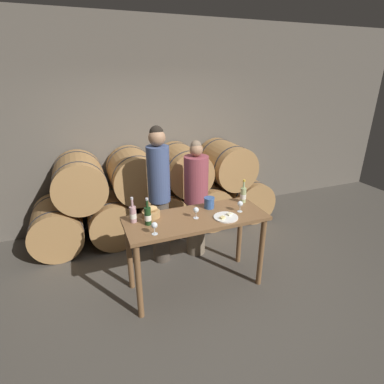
% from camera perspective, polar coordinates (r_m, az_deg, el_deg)
% --- Properties ---
extents(ground_plane, '(10.00, 10.00, 0.00)m').
position_cam_1_polar(ground_plane, '(3.83, 0.71, -17.28)').
color(ground_plane, '#4C473F').
extents(stone_wall_back, '(10.00, 0.12, 3.20)m').
position_cam_1_polar(stone_wall_back, '(5.01, -8.37, 12.31)').
color(stone_wall_back, '#60594F').
rests_on(stone_wall_back, ground_plane).
extents(barrel_stack, '(3.81, 0.88, 1.36)m').
position_cam_1_polar(barrel_stack, '(4.74, -6.14, -0.22)').
color(barrel_stack, '#A87A47').
rests_on(barrel_stack, ground_plane).
extents(tasting_table, '(1.58, 0.62, 0.93)m').
position_cam_1_polar(tasting_table, '(3.39, 0.78, -6.96)').
color(tasting_table, brown).
rests_on(tasting_table, ground_plane).
extents(person_left, '(0.28, 0.28, 1.84)m').
position_cam_1_polar(person_left, '(3.83, -6.24, -0.42)').
color(person_left, '#4C4238').
rests_on(person_left, ground_plane).
extents(person_right, '(0.32, 0.32, 1.62)m').
position_cam_1_polar(person_right, '(4.03, 0.77, -1.37)').
color(person_right, '#756651').
rests_on(person_right, ground_plane).
extents(wine_bottle_red, '(0.07, 0.07, 0.30)m').
position_cam_1_polar(wine_bottle_red, '(3.15, -8.43, -4.48)').
color(wine_bottle_red, '#193819').
rests_on(wine_bottle_red, tasting_table).
extents(wine_bottle_white, '(0.07, 0.07, 0.29)m').
position_cam_1_polar(wine_bottle_white, '(3.70, 9.73, -0.53)').
color(wine_bottle_white, '#ADBC7F').
rests_on(wine_bottle_white, tasting_table).
extents(wine_bottle_rose, '(0.07, 0.07, 0.28)m').
position_cam_1_polar(wine_bottle_rose, '(3.23, -11.18, -4.13)').
color(wine_bottle_rose, '#BC8E93').
rests_on(wine_bottle_rose, tasting_table).
extents(blue_crock, '(0.13, 0.13, 0.13)m').
position_cam_1_polar(blue_crock, '(3.51, 3.29, -1.97)').
color(blue_crock, '#335693').
rests_on(blue_crock, tasting_table).
extents(bread_basket, '(0.20, 0.20, 0.13)m').
position_cam_1_polar(bread_basket, '(3.33, -7.82, -3.92)').
color(bread_basket, '#A87F4C').
rests_on(bread_basket, tasting_table).
extents(cheese_plate, '(0.27, 0.27, 0.04)m').
position_cam_1_polar(cheese_plate, '(3.31, 6.47, -4.77)').
color(cheese_plate, white).
rests_on(cheese_plate, tasting_table).
extents(wine_glass_far_left, '(0.06, 0.06, 0.13)m').
position_cam_1_polar(wine_glass_far_left, '(2.96, -7.19, -6.40)').
color(wine_glass_far_left, white).
rests_on(wine_glass_far_left, tasting_table).
extents(wine_glass_left, '(0.06, 0.06, 0.13)m').
position_cam_1_polar(wine_glass_left, '(3.25, 0.76, -3.53)').
color(wine_glass_left, white).
rests_on(wine_glass_left, tasting_table).
extents(wine_glass_center, '(0.06, 0.06, 0.13)m').
position_cam_1_polar(wine_glass_center, '(3.45, 9.17, -2.30)').
color(wine_glass_center, white).
rests_on(wine_glass_center, tasting_table).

